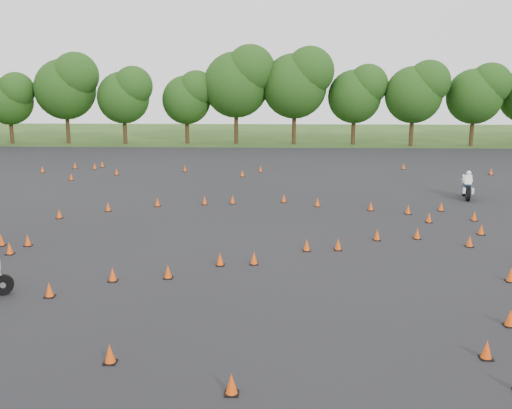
{
  "coord_description": "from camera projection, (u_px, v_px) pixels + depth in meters",
  "views": [
    {
      "loc": [
        0.89,
        -20.66,
        6.52
      ],
      "look_at": [
        0.0,
        4.0,
        1.2
      ],
      "focal_mm": 40.0,
      "sensor_mm": 36.0,
      "label": 1
    }
  ],
  "objects": [
    {
      "name": "ground",
      "position": [
        252.0,
        258.0,
        21.59
      ],
      "size": [
        140.0,
        140.0,
        0.0
      ],
      "primitive_type": "plane",
      "color": "#2D5119",
      "rests_on": "ground"
    },
    {
      "name": "treeline",
      "position": [
        285.0,
        101.0,
        54.41
      ],
      "size": [
        87.38,
        32.78,
        10.82
      ],
      "color": "#1D4012",
      "rests_on": "ground"
    },
    {
      "name": "traffic_cones",
      "position": [
        256.0,
        218.0,
        26.98
      ],
      "size": [
        36.31,
        32.94,
        0.45
      ],
      "color": "#E44709",
      "rests_on": "asphalt_pad"
    },
    {
      "name": "rider_white",
      "position": [
        467.0,
        184.0,
        32.33
      ],
      "size": [
        1.01,
        2.19,
        1.63
      ],
      "primitive_type": null,
      "rotation": [
        0.0,
        0.0,
        1.39
      ],
      "color": "white",
      "rests_on": "ground"
    },
    {
      "name": "asphalt_pad",
      "position": [
        258.0,
        220.0,
        27.45
      ],
      "size": [
        62.0,
        62.0,
        0.0
      ],
      "primitive_type": "plane",
      "color": "black",
      "rests_on": "ground"
    }
  ]
}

